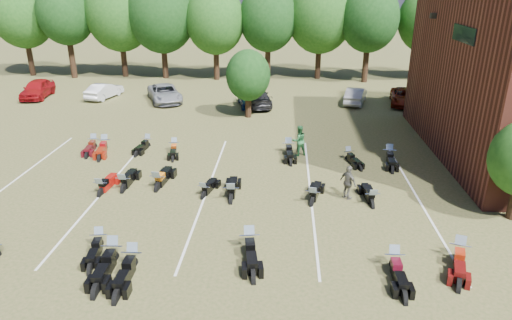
# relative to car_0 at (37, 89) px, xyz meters

# --- Properties ---
(ground) EXTENTS (160.00, 160.00, 0.00)m
(ground) POSITION_rel_car_0_xyz_m (20.47, -20.17, -0.77)
(ground) COLOR brown
(ground) RESTS_ON ground
(car_0) EXTENTS (2.40, 4.73, 1.54)m
(car_0) POSITION_rel_car_0_xyz_m (0.00, 0.00, 0.00)
(car_0) COLOR maroon
(car_0) RESTS_ON ground
(car_1) EXTENTS (2.25, 4.12, 1.29)m
(car_1) POSITION_rel_car_0_xyz_m (5.76, 0.18, -0.13)
(car_1) COLOR silver
(car_1) RESTS_ON ground
(car_2) EXTENTS (4.12, 5.49, 1.39)m
(car_2) POSITION_rel_car_0_xyz_m (11.20, -0.63, -0.08)
(car_2) COLOR gray
(car_2) RESTS_ON ground
(car_3) EXTENTS (2.78, 4.93, 1.35)m
(car_3) POSITION_rel_car_0_xyz_m (18.97, -1.56, -0.10)
(car_3) COLOR black
(car_3) RESTS_ON ground
(car_4) EXTENTS (2.28, 4.06, 1.30)m
(car_4) POSITION_rel_car_0_xyz_m (18.29, -1.61, -0.12)
(car_4) COLOR navy
(car_4) RESTS_ON ground
(car_5) EXTENTS (2.40, 4.22, 1.32)m
(car_5) POSITION_rel_car_0_xyz_m (26.90, -0.24, -0.11)
(car_5) COLOR #A9A9A5
(car_5) RESTS_ON ground
(car_6) EXTENTS (2.89, 4.92, 1.29)m
(car_6) POSITION_rel_car_0_xyz_m (30.81, -0.36, -0.13)
(car_6) COLOR #631205
(car_6) RESTS_ON ground
(car_7) EXTENTS (3.01, 4.70, 1.27)m
(car_7) POSITION_rel_car_0_xyz_m (33.38, -1.44, -0.14)
(car_7) COLOR #36353A
(car_7) RESTS_ON ground
(person_green) EXTENTS (1.07, 0.96, 1.80)m
(person_green) POSITION_rel_car_0_xyz_m (22.00, -12.26, 0.13)
(person_green) COLOR #235D2F
(person_green) RESTS_ON ground
(person_grey) EXTENTS (0.90, 1.01, 1.64)m
(person_grey) POSITION_rel_car_0_xyz_m (24.15, -17.75, 0.05)
(person_grey) COLOR #5D5A4F
(person_grey) RESTS_ON ground
(motorcycle_1) EXTENTS (0.99, 2.20, 1.18)m
(motorcycle_1) POSITION_rel_car_0_xyz_m (14.21, -22.58, -0.77)
(motorcycle_1) COLOR black
(motorcycle_1) RESTS_ON ground
(motorcycle_2) EXTENTS (0.88, 2.54, 1.41)m
(motorcycle_2) POSITION_rel_car_0_xyz_m (15.06, -23.47, -0.77)
(motorcycle_2) COLOR black
(motorcycle_2) RESTS_ON ground
(motorcycle_3) EXTENTS (0.78, 2.40, 1.34)m
(motorcycle_3) POSITION_rel_car_0_xyz_m (15.88, -23.78, -0.77)
(motorcycle_3) COLOR black
(motorcycle_3) RESTS_ON ground
(motorcycle_4) EXTENTS (1.14, 2.57, 1.38)m
(motorcycle_4) POSITION_rel_car_0_xyz_m (19.93, -22.40, -0.77)
(motorcycle_4) COLOR black
(motorcycle_4) RESTS_ON ground
(motorcycle_5) EXTENTS (0.74, 2.30, 1.28)m
(motorcycle_5) POSITION_rel_car_0_xyz_m (25.10, -23.27, -0.77)
(motorcycle_5) COLOR black
(motorcycle_5) RESTS_ON ground
(motorcycle_6) EXTENTS (1.47, 2.53, 1.34)m
(motorcycle_6) POSITION_rel_car_0_xyz_m (27.58, -22.56, -0.77)
(motorcycle_6) COLOR #4B0B0A
(motorcycle_6) RESTS_ON ground
(motorcycle_7) EXTENTS (0.91, 2.31, 1.26)m
(motorcycle_7) POSITION_rel_car_0_xyz_m (12.51, -18.09, -0.77)
(motorcycle_7) COLOR maroon
(motorcycle_7) RESTS_ON ground
(motorcycle_8) EXTENTS (1.04, 2.58, 1.40)m
(motorcycle_8) POSITION_rel_car_0_xyz_m (15.06, -17.36, -0.77)
(motorcycle_8) COLOR black
(motorcycle_8) RESTS_ON ground
(motorcycle_9) EXTENTS (0.80, 2.38, 1.32)m
(motorcycle_9) POSITION_rel_car_0_xyz_m (13.44, -17.60, -0.77)
(motorcycle_9) COLOR black
(motorcycle_9) RESTS_ON ground
(motorcycle_10) EXTENTS (1.09, 2.09, 1.11)m
(motorcycle_10) POSITION_rel_car_0_xyz_m (17.44, -18.04, -0.77)
(motorcycle_10) COLOR black
(motorcycle_10) RESTS_ON ground
(motorcycle_11) EXTENTS (0.85, 2.47, 1.37)m
(motorcycle_11) POSITION_rel_car_0_xyz_m (18.77, -18.37, -0.77)
(motorcycle_11) COLOR black
(motorcycle_11) RESTS_ON ground
(motorcycle_12) EXTENTS (1.21, 2.36, 1.25)m
(motorcycle_12) POSITION_rel_car_0_xyz_m (22.50, -18.41, -0.77)
(motorcycle_12) COLOR black
(motorcycle_12) RESTS_ON ground
(motorcycle_13) EXTENTS (0.89, 2.25, 1.22)m
(motorcycle_13) POSITION_rel_car_0_xyz_m (25.17, -18.44, -0.77)
(motorcycle_13) COLOR black
(motorcycle_13) RESTS_ON ground
(motorcycle_14) EXTENTS (0.96, 2.26, 1.22)m
(motorcycle_14) POSITION_rel_car_0_xyz_m (9.68, -11.89, -0.77)
(motorcycle_14) COLOR #430910
(motorcycle_14) RESTS_ON ground
(motorcycle_15) EXTENTS (1.14, 2.45, 1.31)m
(motorcycle_15) POSITION_rel_car_0_xyz_m (10.46, -12.15, -0.77)
(motorcycle_15) COLOR maroon
(motorcycle_15) RESTS_ON ground
(motorcycle_16) EXTENTS (0.96, 2.13, 1.15)m
(motorcycle_16) POSITION_rel_car_0_xyz_m (12.86, -11.53, -0.77)
(motorcycle_16) COLOR black
(motorcycle_16) RESTS_ON ground
(motorcycle_17) EXTENTS (0.99, 2.16, 1.16)m
(motorcycle_17) POSITION_rel_car_0_xyz_m (14.67, -12.14, -0.77)
(motorcycle_17) COLOR black
(motorcycle_17) RESTS_ON ground
(motorcycle_18) EXTENTS (0.93, 2.42, 1.32)m
(motorcycle_18) POSITION_rel_car_0_xyz_m (21.41, -12.03, -0.77)
(motorcycle_18) COLOR black
(motorcycle_18) RESTS_ON ground
(motorcycle_19) EXTENTS (1.22, 2.10, 1.11)m
(motorcycle_19) POSITION_rel_car_0_xyz_m (24.80, -12.91, -0.77)
(motorcycle_19) COLOR black
(motorcycle_19) RESTS_ON ground
(motorcycle_20) EXTENTS (0.96, 2.40, 1.30)m
(motorcycle_20) POSITION_rel_car_0_xyz_m (27.07, -12.77, -0.77)
(motorcycle_20) COLOR black
(motorcycle_20) RESTS_ON ground
(tree_line) EXTENTS (56.00, 6.00, 9.79)m
(tree_line) POSITION_rel_car_0_xyz_m (19.47, 8.83, 5.54)
(tree_line) COLOR black
(tree_line) RESTS_ON ground
(young_tree_midfield) EXTENTS (3.20, 3.20, 4.70)m
(young_tree_midfield) POSITION_rel_car_0_xyz_m (18.47, -4.67, 2.32)
(young_tree_midfield) COLOR black
(young_tree_midfield) RESTS_ON ground
(parking_lines) EXTENTS (20.10, 14.00, 0.01)m
(parking_lines) POSITION_rel_car_0_xyz_m (17.47, -17.17, -0.77)
(parking_lines) COLOR silver
(parking_lines) RESTS_ON ground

